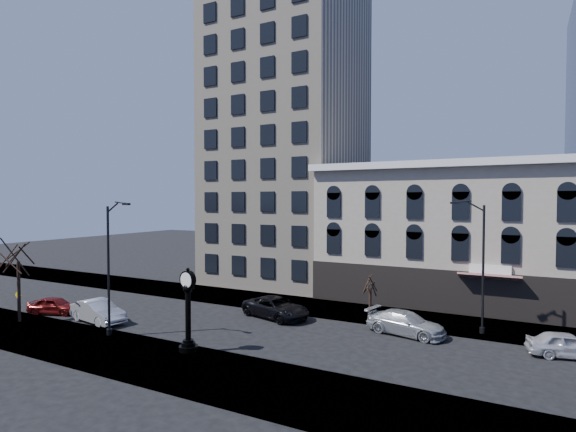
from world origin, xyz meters
The scene contains 16 objects.
ground centered at (0.00, 0.00, 0.00)m, with size 160.00×160.00×0.00m, color black.
sidewalk_far centered at (0.00, 8.00, 0.06)m, with size 160.00×6.00×0.12m, color gray.
sidewalk_near centered at (0.00, -8.00, 0.06)m, with size 160.00×6.00×0.12m, color gray.
cream_tower centered at (-6.11, 18.88, 19.32)m, with size 15.90×15.40×42.50m.
victorian_row centered at (12.00, 15.89, 6.00)m, with size 22.60×11.19×12.50m.
street_clock centered at (0.49, -6.00, 2.41)m, with size 1.15×1.15×5.06m.
street_lamp_near centered at (-5.71, -6.04, 7.07)m, with size 2.39×0.43×9.21m.
street_lamp_far centered at (15.22, 6.09, 7.13)m, with size 2.37×0.81×9.28m.
bare_tree_near centered at (-15.12, -6.83, 5.65)m, with size 4.26×4.26×7.32m.
bare_tree_far centered at (7.58, 7.39, 2.74)m, with size 2.03×2.03×3.48m.
warning_sign centered at (-16.11, -6.30, 1.61)m, with size 0.70×0.11×2.16m.
car_near_a centered at (-15.24, -3.88, 0.70)m, with size 1.66×4.13×1.41m, color maroon.
car_near_b centered at (-10.02, -3.94, 0.84)m, with size 1.78×5.11×1.68m, color silver.
car_far_a centered at (1.18, 3.54, 0.80)m, with size 2.67×5.78×1.61m, color black.
car_far_b centered at (11.23, 3.87, 0.79)m, with size 2.22×5.46×1.58m, color #A5A8AD.
car_far_c centered at (20.66, 3.84, 0.74)m, with size 1.75×4.34×1.48m, color silver.
Camera 1 is at (18.40, -26.85, 9.22)m, focal length 28.00 mm.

